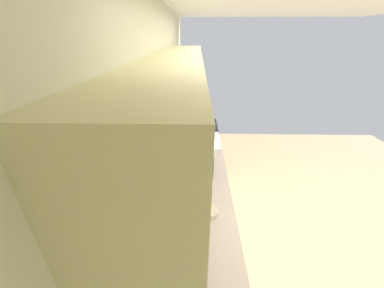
{
  "coord_description": "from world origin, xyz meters",
  "views": [
    {
      "loc": [
        -1.87,
        1.11,
        2.31
      ],
      "look_at": [
        -0.15,
        1.15,
        1.46
      ],
      "focal_mm": 20.53,
      "sensor_mm": 36.0,
      "label": 1
    }
  ],
  "objects_px": {
    "bowl": "(209,211)",
    "oven_range": "(198,147)",
    "microwave": "(196,159)",
    "kettle": "(205,144)"
  },
  "relations": [
    {
      "from": "bowl",
      "to": "kettle",
      "type": "height_order",
      "value": "kettle"
    },
    {
      "from": "bowl",
      "to": "oven_range",
      "type": "bearing_deg",
      "value": 2.35
    },
    {
      "from": "microwave",
      "to": "kettle",
      "type": "distance_m",
      "value": 0.59
    },
    {
      "from": "oven_range",
      "to": "microwave",
      "type": "height_order",
      "value": "microwave"
    },
    {
      "from": "oven_range",
      "to": "kettle",
      "type": "xyz_separation_m",
      "value": [
        -0.9,
        -0.09,
        0.52
      ]
    },
    {
      "from": "oven_range",
      "to": "bowl",
      "type": "bearing_deg",
      "value": -177.65
    },
    {
      "from": "bowl",
      "to": "kettle",
      "type": "xyz_separation_m",
      "value": [
        1.21,
        0.0,
        0.05
      ]
    },
    {
      "from": "oven_range",
      "to": "bowl",
      "type": "height_order",
      "value": "oven_range"
    },
    {
      "from": "microwave",
      "to": "bowl",
      "type": "distance_m",
      "value": 0.67
    },
    {
      "from": "oven_range",
      "to": "bowl",
      "type": "distance_m",
      "value": 2.16
    }
  ]
}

